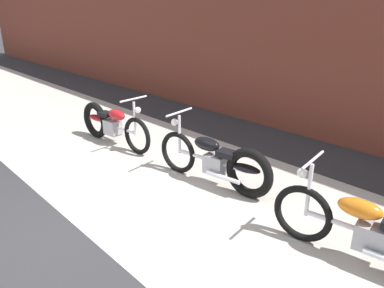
{
  "coord_description": "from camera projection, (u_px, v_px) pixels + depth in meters",
  "views": [
    {
      "loc": [
        3.49,
        -1.59,
        2.54
      ],
      "look_at": [
        0.12,
        1.62,
        0.75
      ],
      "focal_mm": 34.06,
      "sensor_mm": 36.0,
      "label": 1
    }
  ],
  "objects": [
    {
      "name": "motorcycle_black",
      "position": [
        220.0,
        162.0,
        5.28
      ],
      "size": [
        2.0,
        0.58,
        1.03
      ],
      "rotation": [
        0.0,
        0.0,
        3.27
      ],
      "color": "black",
      "rests_on": "ground"
    },
    {
      "name": "motorcycle_orange",
      "position": [
        381.0,
        236.0,
        3.6
      ],
      "size": [
        2.0,
        0.59,
        1.03
      ],
      "rotation": [
        0.0,
        0.0,
        3.29
      ],
      "color": "black",
      "rests_on": "ground"
    },
    {
      "name": "ground_plane",
      "position": [
        85.0,
        235.0,
        4.29
      ],
      "size": [
        80.0,
        80.0,
        0.0
      ],
      "primitive_type": "plane",
      "color": "#2D2D30"
    },
    {
      "name": "sidewalk_slab",
      "position": [
        192.0,
        187.0,
        5.41
      ],
      "size": [
        36.0,
        3.5,
        0.01
      ],
      "primitive_type": "cube",
      "color": "#B2ADA3",
      "rests_on": "ground"
    },
    {
      "name": "motorcycle_red",
      "position": [
        110.0,
        123.0,
        6.99
      ],
      "size": [
        2.01,
        0.58,
        1.03
      ],
      "rotation": [
        0.0,
        0.0,
        0.07
      ],
      "color": "black",
      "rests_on": "ground"
    }
  ]
}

